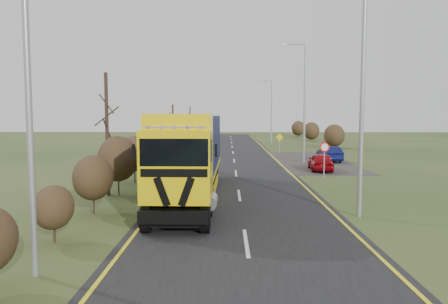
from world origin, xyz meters
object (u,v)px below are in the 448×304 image
Objects in this scene: streetlight_near at (359,72)px; speed_sign at (324,153)px; lorry at (191,150)px; car_blue_sedan at (329,154)px; car_red_hatchback at (321,162)px.

streetlight_near is 11.57m from speed_sign.
car_blue_sedan is (10.46, 15.95, -1.65)m from lorry.
speed_sign is (-0.46, -3.21, 0.92)m from car_red_hatchback.
lorry is at bearing -140.42° from speed_sign.
streetlight_near is at bearing 88.09° from car_red_hatchback.
lorry is at bearing 53.95° from car_red_hatchback.
streetlight_near reaches higher than car_red_hatchback.
car_blue_sedan is at bearing 79.70° from streetlight_near.
car_red_hatchback is at bearing 81.76° from speed_sign.
streetlight_near reaches higher than lorry.
lorry is at bearing 54.19° from car_blue_sedan.
car_red_hatchback is 14.93m from streetlight_near.
car_blue_sedan is 9.76m from speed_sign.
car_red_hatchback is at bearing 69.04° from car_blue_sedan.
lorry is 3.75× the size of car_blue_sedan.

